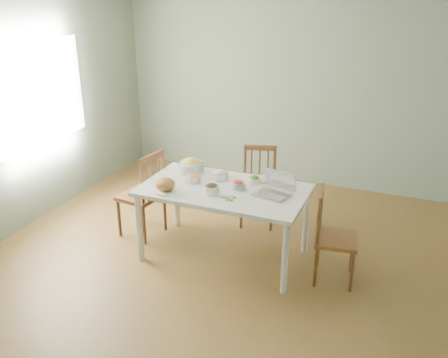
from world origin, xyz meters
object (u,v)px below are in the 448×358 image
at_px(bread_boule, 165,184).
at_px(laptop, 272,185).
at_px(chair_left, 141,193).
at_px(dining_table, 224,222).
at_px(bowl_squash, 191,166).
at_px(chair_far, 258,188).
at_px(chair_right, 337,237).

height_order(bread_boule, laptop, laptop).
relative_size(chair_left, laptop, 2.99).
height_order(dining_table, bowl_squash, bowl_squash).
bearing_deg(bread_boule, chair_left, 145.36).
xyz_separation_m(dining_table, bowl_squash, (-0.50, 0.27, 0.47)).
xyz_separation_m(chair_far, chair_right, (1.08, -0.83, -0.00)).
bearing_deg(dining_table, bowl_squash, 152.05).
relative_size(chair_left, bowl_squash, 3.75).
bearing_deg(chair_far, laptop, -77.38).
distance_m(chair_left, bread_boule, 0.74).
distance_m(bread_boule, laptop, 1.06).
height_order(bread_boule, bowl_squash, bowl_squash).
bearing_deg(dining_table, chair_right, 0.43).
bearing_deg(chair_left, chair_right, 95.35).
bearing_deg(chair_left, bowl_squash, 114.76).
xyz_separation_m(chair_left, chair_right, (2.22, -0.09, -0.04)).
xyz_separation_m(dining_table, bread_boule, (-0.52, -0.28, 0.46)).
xyz_separation_m(chair_far, bread_boule, (-0.60, -1.12, 0.38)).
bearing_deg(bowl_squash, chair_right, -8.81).
relative_size(chair_right, bowl_squash, 3.47).
relative_size(chair_left, chair_right, 1.08).
distance_m(bread_boule, bowl_squash, 0.54).
height_order(bowl_squash, laptop, laptop).
relative_size(chair_far, laptop, 2.77).
xyz_separation_m(bread_boule, laptop, (1.03, 0.28, 0.05)).
xyz_separation_m(chair_far, chair_left, (-1.14, -0.75, 0.04)).
height_order(chair_far, chair_right, chair_far).
bearing_deg(bowl_squash, bread_boule, -92.13).
relative_size(chair_right, laptop, 2.76).
xyz_separation_m(dining_table, chair_far, (0.08, 0.84, 0.07)).
xyz_separation_m(chair_far, laptop, (0.42, -0.84, 0.43)).
bearing_deg(chair_right, dining_table, 82.09).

